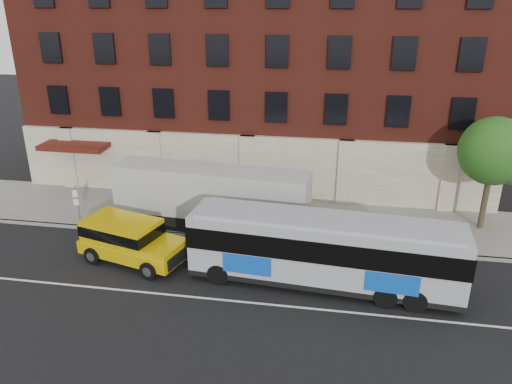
% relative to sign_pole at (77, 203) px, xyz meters
% --- Properties ---
extents(ground, '(120.00, 120.00, 0.00)m').
position_rel_sign_pole_xyz_m(ground, '(8.50, -6.15, -1.45)').
color(ground, black).
rests_on(ground, ground).
extents(sidewalk, '(60.00, 6.00, 0.15)m').
position_rel_sign_pole_xyz_m(sidewalk, '(8.50, 2.85, -1.38)').
color(sidewalk, gray).
rests_on(sidewalk, ground).
extents(kerb, '(60.00, 0.25, 0.15)m').
position_rel_sign_pole_xyz_m(kerb, '(8.50, -0.15, -1.38)').
color(kerb, gray).
rests_on(kerb, ground).
extents(lane_line, '(60.00, 0.12, 0.01)m').
position_rel_sign_pole_xyz_m(lane_line, '(8.50, -5.65, -1.45)').
color(lane_line, silver).
rests_on(lane_line, ground).
extents(building, '(30.00, 12.10, 15.00)m').
position_rel_sign_pole_xyz_m(building, '(8.49, 10.77, 6.13)').
color(building, maroon).
rests_on(building, sidewalk).
extents(sign_pole, '(0.30, 0.20, 2.50)m').
position_rel_sign_pole_xyz_m(sign_pole, '(0.00, 0.00, 0.00)').
color(sign_pole, gray).
rests_on(sign_pole, ground).
extents(street_tree, '(3.60, 3.60, 6.20)m').
position_rel_sign_pole_xyz_m(street_tree, '(22.04, 3.34, 2.96)').
color(street_tree, '#3C2F1E').
rests_on(street_tree, sidewalk).
extents(city_bus, '(12.00, 3.49, 3.24)m').
position_rel_sign_pole_xyz_m(city_bus, '(13.61, -3.67, 0.34)').
color(city_bus, '#A6A7AF').
rests_on(city_bus, ground).
extents(yellow_suv, '(5.58, 3.41, 2.08)m').
position_rel_sign_pole_xyz_m(yellow_suv, '(4.26, -3.04, -0.26)').
color(yellow_suv, '#D7B106').
rests_on(yellow_suv, ground).
extents(shipping_container, '(10.80, 3.14, 3.55)m').
position_rel_sign_pole_xyz_m(shipping_container, '(7.35, 0.96, 0.30)').
color(shipping_container, black).
rests_on(shipping_container, ground).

